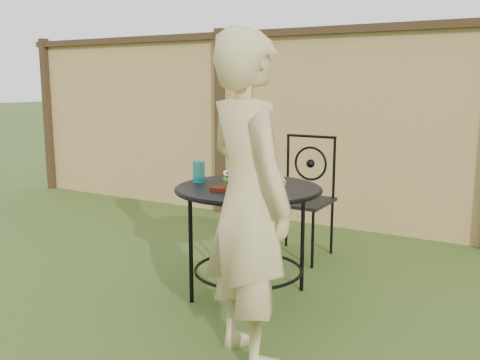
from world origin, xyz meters
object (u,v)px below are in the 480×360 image
at_px(diner, 248,201).
at_px(salad_plate, 240,188).
at_px(patio_table, 248,208).
at_px(patio_chair, 302,193).

relative_size(diner, salad_plate, 5.98).
bearing_deg(patio_table, diner, -60.91).
relative_size(patio_table, patio_chair, 0.97).
distance_m(patio_table, patio_chair, 0.96).
bearing_deg(patio_table, salad_plate, -88.60).
bearing_deg(patio_chair, diner, -75.56).
xyz_separation_m(diner, salad_plate, (-0.37, 0.57, -0.07)).
height_order(patio_chair, diner, diner).
distance_m(patio_chair, diner, 1.71).
xyz_separation_m(patio_chair, diner, (0.42, -1.63, 0.30)).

